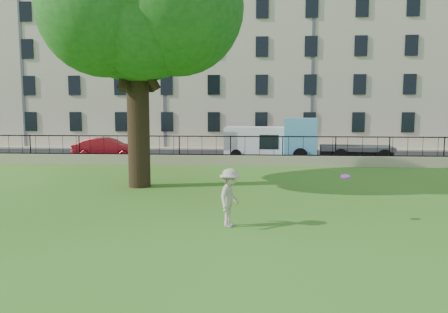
# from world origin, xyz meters

# --- Properties ---
(ground) EXTENTS (120.00, 120.00, 0.00)m
(ground) POSITION_xyz_m (0.00, 0.00, 0.00)
(ground) COLOR #3A6818
(ground) RESTS_ON ground
(retaining_wall) EXTENTS (50.00, 0.40, 0.60)m
(retaining_wall) POSITION_xyz_m (0.00, 12.00, 0.30)
(retaining_wall) COLOR tan
(retaining_wall) RESTS_ON ground
(iron_railing) EXTENTS (50.00, 0.05, 1.13)m
(iron_railing) POSITION_xyz_m (0.00, 12.00, 1.15)
(iron_railing) COLOR black
(iron_railing) RESTS_ON retaining_wall
(street) EXTENTS (60.00, 9.00, 0.01)m
(street) POSITION_xyz_m (0.00, 16.70, 0.01)
(street) COLOR black
(street) RESTS_ON ground
(sidewalk) EXTENTS (60.00, 1.40, 0.12)m
(sidewalk) POSITION_xyz_m (0.00, 21.90, 0.06)
(sidewalk) COLOR tan
(sidewalk) RESTS_ON ground
(building_row) EXTENTS (56.40, 10.40, 13.80)m
(building_row) POSITION_xyz_m (0.00, 27.57, 6.92)
(building_row) COLOR beige
(building_row) RESTS_ON ground
(man) EXTENTS (0.89, 1.20, 1.66)m
(man) POSITION_xyz_m (0.69, -1.11, 0.83)
(man) COLOR #B9AC96
(man) RESTS_ON ground
(frisbee) EXTENTS (0.36, 0.35, 0.12)m
(frisbee) POSITION_xyz_m (4.00, -0.41, 1.35)
(frisbee) COLOR purple
(red_sedan) EXTENTS (4.31, 1.61, 1.41)m
(red_sedan) POSITION_xyz_m (-8.12, 14.40, 0.70)
(red_sedan) COLOR #AB1523
(red_sedan) RESTS_ON street
(white_van) EXTENTS (5.17, 2.44, 2.10)m
(white_van) POSITION_xyz_m (2.00, 15.40, 1.05)
(white_van) COLOR white
(white_van) RESTS_ON street
(blue_truck) EXTENTS (6.64, 2.95, 2.70)m
(blue_truck) POSITION_xyz_m (6.50, 14.50, 1.35)
(blue_truck) COLOR #58A3D0
(blue_truck) RESTS_ON street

